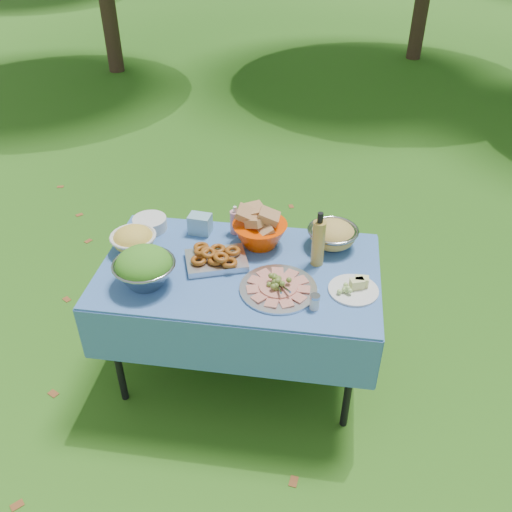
{
  "coord_description": "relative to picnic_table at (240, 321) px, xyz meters",
  "views": [
    {
      "loc": [
        0.42,
        -2.23,
        2.48
      ],
      "look_at": [
        0.09,
        0.0,
        0.85
      ],
      "focal_mm": 38.0,
      "sensor_mm": 36.0,
      "label": 1
    }
  ],
  "objects": [
    {
      "name": "ground",
      "position": [
        0.0,
        0.0,
        -0.38
      ],
      "size": [
        80.0,
        80.0,
        0.0
      ],
      "primitive_type": "plane",
      "color": "#133B0A",
      "rests_on": "ground"
    },
    {
      "name": "cheese_plate",
      "position": [
        0.59,
        -0.1,
        0.41
      ],
      "size": [
        0.27,
        0.27,
        0.07
      ],
      "primitive_type": "cylinder",
      "rotation": [
        0.0,
        0.0,
        -0.07
      ],
      "color": "silver",
      "rests_on": "picnic_table"
    },
    {
      "name": "fried_tray",
      "position": [
        -0.13,
        0.02,
        0.42
      ],
      "size": [
        0.37,
        0.32,
        0.07
      ],
      "primitive_type": "cube",
      "rotation": [
        0.0,
        0.0,
        0.34
      ],
      "color": "silver",
      "rests_on": "picnic_table"
    },
    {
      "name": "pasta_bowl_steel",
      "position": [
        0.48,
        0.28,
        0.45
      ],
      "size": [
        0.3,
        0.3,
        0.15
      ],
      "primitive_type": null,
      "rotation": [
        0.0,
        0.0,
        0.11
      ],
      "color": "#999CA1",
      "rests_on": "picnic_table"
    },
    {
      "name": "shaker",
      "position": [
        0.41,
        -0.26,
        0.42
      ],
      "size": [
        0.06,
        0.06,
        0.08
      ],
      "primitive_type": "cylinder",
      "rotation": [
        0.0,
        0.0,
        -0.38
      ],
      "color": "silver",
      "rests_on": "picnic_table"
    },
    {
      "name": "picnic_table",
      "position": [
        0.0,
        0.0,
        0.0
      ],
      "size": [
        1.46,
        0.86,
        0.76
      ],
      "primitive_type": "cube",
      "color": "#7198D9",
      "rests_on": "ground"
    },
    {
      "name": "salad_bowl",
      "position": [
        -0.44,
        -0.19,
        0.48
      ],
      "size": [
        0.31,
        0.31,
        0.2
      ],
      "primitive_type": null,
      "rotation": [
        0.0,
        0.0,
        -0.02
      ],
      "color": "#999CA1",
      "rests_on": "picnic_table"
    },
    {
      "name": "oil_bottle",
      "position": [
        0.4,
        0.1,
        0.54
      ],
      "size": [
        0.08,
        0.08,
        0.31
      ],
      "primitive_type": "cylinder",
      "rotation": [
        0.0,
        0.0,
        0.11
      ],
      "color": "#B5923C",
      "rests_on": "picnic_table"
    },
    {
      "name": "sanitizer_bottle",
      "position": [
        -0.08,
        0.33,
        0.47
      ],
      "size": [
        0.07,
        0.07,
        0.17
      ],
      "primitive_type": "cylinder",
      "rotation": [
        0.0,
        0.0,
        0.2
      ],
      "color": "pink",
      "rests_on": "picnic_table"
    },
    {
      "name": "pasta_bowl_white",
      "position": [
        -0.6,
        0.09,
        0.45
      ],
      "size": [
        0.25,
        0.25,
        0.14
      ],
      "primitive_type": null,
      "rotation": [
        0.0,
        0.0,
        0.01
      ],
      "color": "silver",
      "rests_on": "picnic_table"
    },
    {
      "name": "charcuterie_platter",
      "position": [
        0.22,
        -0.15,
        0.42
      ],
      "size": [
        0.41,
        0.41,
        0.09
      ],
      "primitive_type": "cylinder",
      "rotation": [
        0.0,
        0.0,
        0.04
      ],
      "color": "silver",
      "rests_on": "picnic_table"
    },
    {
      "name": "plate_stack",
      "position": [
        -0.57,
        0.3,
        0.42
      ],
      "size": [
        0.21,
        0.21,
        0.07
      ],
      "primitive_type": "cylinder",
      "rotation": [
        0.0,
        0.0,
        -0.11
      ],
      "color": "silver",
      "rests_on": "picnic_table"
    },
    {
      "name": "wipes_box",
      "position": [
        -0.28,
        0.31,
        0.44
      ],
      "size": [
        0.13,
        0.1,
        0.11
      ],
      "primitive_type": "cube",
      "rotation": [
        0.0,
        0.0,
        -0.1
      ],
      "color": "#7CAEC5",
      "rests_on": "picnic_table"
    },
    {
      "name": "bread_bowl",
      "position": [
        0.08,
        0.24,
        0.48
      ],
      "size": [
        0.34,
        0.34,
        0.2
      ],
      "primitive_type": null,
      "rotation": [
        0.0,
        0.0,
        0.13
      ],
      "color": "#E93C00",
      "rests_on": "picnic_table"
    }
  ]
}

